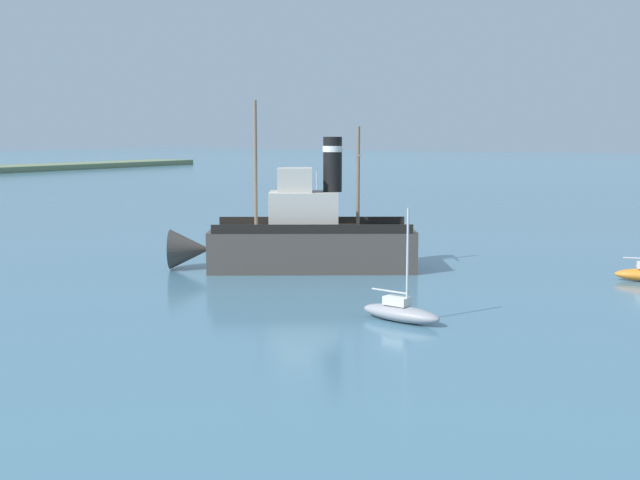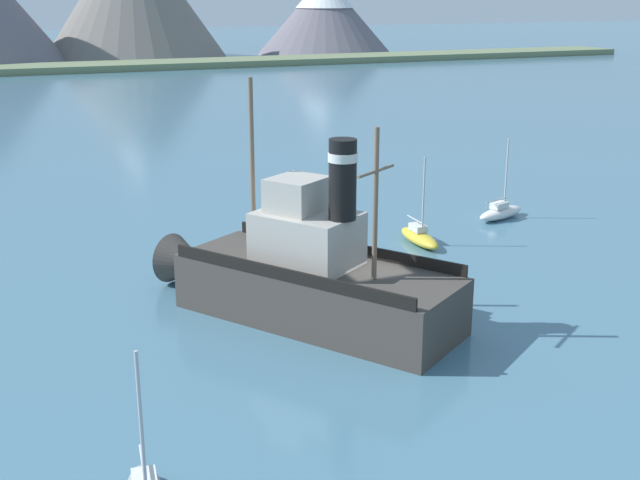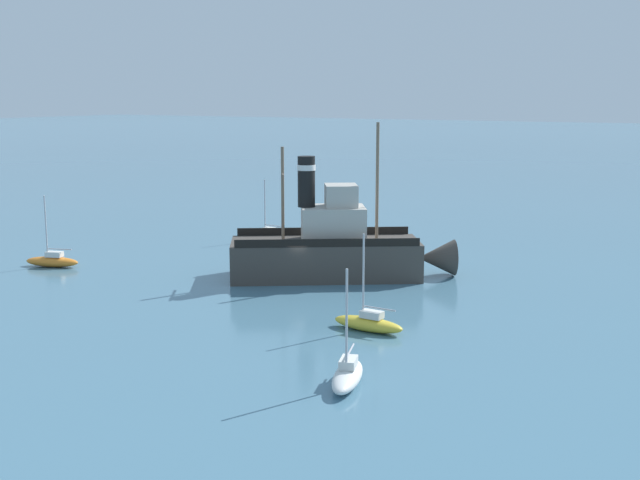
{
  "view_description": "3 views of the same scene",
  "coord_description": "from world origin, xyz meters",
  "px_view_note": "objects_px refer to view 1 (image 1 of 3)",
  "views": [
    {
      "loc": [
        -41.43,
        -24.34,
        7.97
      ],
      "look_at": [
        -2.91,
        -0.06,
        1.93
      ],
      "focal_mm": 45.0,
      "sensor_mm": 36.0,
      "label": 1
    },
    {
      "loc": [
        -14.11,
        -27.69,
        13.14
      ],
      "look_at": [
        -0.79,
        3.55,
        2.69
      ],
      "focal_mm": 45.0,
      "sensor_mm": 36.0,
      "label": 2
    },
    {
      "loc": [
        42.03,
        25.67,
        11.67
      ],
      "look_at": [
        -0.62,
        1.46,
        2.69
      ],
      "focal_mm": 45.0,
      "sensor_mm": 36.0,
      "label": 3
    }
  ],
  "objects_px": {
    "sailboat_yellow": "(293,236)",
    "sailboat_grey": "(401,312)",
    "old_tugboat": "(302,238)",
    "sailboat_white": "(316,225)"
  },
  "relations": [
    {
      "from": "old_tugboat",
      "to": "sailboat_grey",
      "type": "distance_m",
      "value": 14.23
    },
    {
      "from": "old_tugboat",
      "to": "sailboat_grey",
      "type": "relative_size",
      "value": 2.84
    },
    {
      "from": "sailboat_white",
      "to": "sailboat_yellow",
      "type": "bearing_deg",
      "value": -160.23
    },
    {
      "from": "sailboat_grey",
      "to": "sailboat_white",
      "type": "bearing_deg",
      "value": 38.82
    },
    {
      "from": "old_tugboat",
      "to": "sailboat_white",
      "type": "height_order",
      "value": "old_tugboat"
    },
    {
      "from": "sailboat_yellow",
      "to": "sailboat_grey",
      "type": "xyz_separation_m",
      "value": [
        -18.58,
        -18.14,
        0.0
      ]
    },
    {
      "from": "old_tugboat",
      "to": "sailboat_grey",
      "type": "xyz_separation_m",
      "value": [
        -8.94,
        -10.98,
        -1.4
      ]
    },
    {
      "from": "sailboat_grey",
      "to": "old_tugboat",
      "type": "bearing_deg",
      "value": 50.85
    },
    {
      "from": "sailboat_white",
      "to": "sailboat_grey",
      "type": "xyz_separation_m",
      "value": [
        -25.74,
        -20.71,
        0.0
      ]
    },
    {
      "from": "old_tugboat",
      "to": "sailboat_yellow",
      "type": "bearing_deg",
      "value": 36.59
    }
  ]
}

